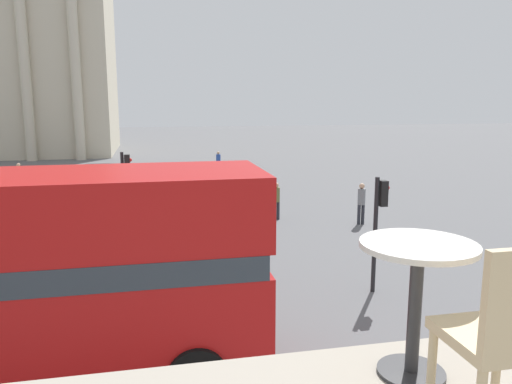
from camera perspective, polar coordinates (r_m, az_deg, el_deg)
name	(u,v)px	position (r m, az deg, el deg)	size (l,w,h in m)	color
cafe_dining_table	(417,279)	(2.75, 17.88, -9.43)	(0.60, 0.60, 0.73)	#2D2D30
cafe_chair_0	(506,333)	(2.33, 26.65, -14.24)	(0.40, 0.40, 0.91)	#D1B789
traffic_light_near	(379,217)	(13.95, 13.84, -2.78)	(0.42, 0.24, 3.22)	black
traffic_light_mid	(125,183)	(19.29, -14.70, 1.05)	(0.42, 0.24, 3.36)	black
car_maroon	(102,175)	(32.06, -17.14, 1.82)	(4.20, 1.93, 1.35)	black
pedestrian_yellow	(19,175)	(32.50, -25.44, 1.79)	(0.32, 0.32, 1.62)	#282B33
pedestrian_olive	(276,198)	(22.13, 2.32, -0.73)	(0.32, 0.32, 1.67)	#282B33
pedestrian_grey	(361,201)	(21.71, 11.95, -0.98)	(0.32, 0.32, 1.78)	#282B33
pedestrian_blue	(218,161)	(36.16, -4.33, 3.55)	(0.32, 0.32, 1.63)	#282B33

